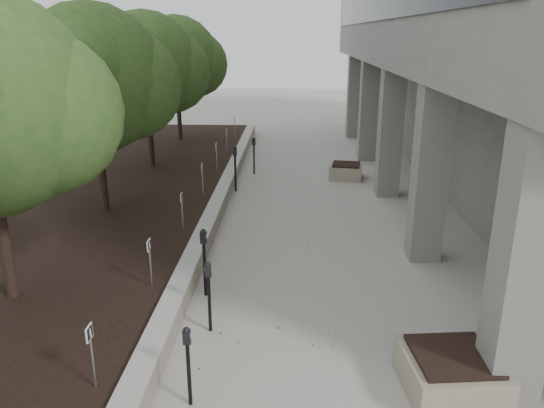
# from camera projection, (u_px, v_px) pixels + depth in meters

# --- Properties ---
(retaining_wall) EXTENTS (0.39, 26.00, 0.50)m
(retaining_wall) POSITION_uv_depth(u_px,v_px,m) (218.00, 204.00, 15.24)
(retaining_wall) COLOR tan
(retaining_wall) RESTS_ON ground
(planting_bed) EXTENTS (7.00, 26.00, 0.40)m
(planting_bed) POSITION_uv_depth(u_px,v_px,m) (95.00, 204.00, 15.39)
(planting_bed) COLOR black
(planting_bed) RESTS_ON ground
(crabapple_tree_3) EXTENTS (4.60, 4.00, 5.44)m
(crabapple_tree_3) POSITION_uv_depth(u_px,v_px,m) (96.00, 110.00, 13.51)
(crabapple_tree_3) COLOR #2F511F
(crabapple_tree_3) RESTS_ON planting_bed
(crabapple_tree_4) EXTENTS (4.60, 4.00, 5.44)m
(crabapple_tree_4) POSITION_uv_depth(u_px,v_px,m) (147.00, 90.00, 18.25)
(crabapple_tree_4) COLOR #2F511F
(crabapple_tree_4) RESTS_ON planting_bed
(crabapple_tree_5) EXTENTS (4.60, 4.00, 5.44)m
(crabapple_tree_5) POSITION_uv_depth(u_px,v_px,m) (177.00, 78.00, 23.00)
(crabapple_tree_5) COLOR #2F511F
(crabapple_tree_5) RESTS_ON planting_bed
(parking_sign_2) EXTENTS (0.04, 0.22, 0.96)m
(parking_sign_2) POSITION_uv_depth(u_px,v_px,m) (92.00, 357.00, 7.00)
(parking_sign_2) COLOR black
(parking_sign_2) RESTS_ON planting_bed
(parking_sign_3) EXTENTS (0.04, 0.22, 0.96)m
(parking_sign_3) POSITION_uv_depth(u_px,v_px,m) (150.00, 263.00, 9.85)
(parking_sign_3) COLOR black
(parking_sign_3) RESTS_ON planting_bed
(parking_sign_4) EXTENTS (0.04, 0.22, 0.96)m
(parking_sign_4) POSITION_uv_depth(u_px,v_px,m) (182.00, 212.00, 12.69)
(parking_sign_4) COLOR black
(parking_sign_4) RESTS_ON planting_bed
(parking_sign_5) EXTENTS (0.04, 0.22, 0.96)m
(parking_sign_5) POSITION_uv_depth(u_px,v_px,m) (203.00, 179.00, 15.54)
(parking_sign_5) COLOR black
(parking_sign_5) RESTS_ON planting_bed
(parking_sign_6) EXTENTS (0.04, 0.22, 0.96)m
(parking_sign_6) POSITION_uv_depth(u_px,v_px,m) (217.00, 156.00, 18.39)
(parking_sign_6) COLOR black
(parking_sign_6) RESTS_ON planting_bed
(parking_sign_7) EXTENTS (0.04, 0.22, 0.96)m
(parking_sign_7) POSITION_uv_depth(u_px,v_px,m) (227.00, 140.00, 21.24)
(parking_sign_7) COLOR black
(parking_sign_7) RESTS_ON planting_bed
(parking_sign_8) EXTENTS (0.04, 0.22, 0.96)m
(parking_sign_8) POSITION_uv_depth(u_px,v_px,m) (235.00, 127.00, 24.09)
(parking_sign_8) COLOR black
(parking_sign_8) RESTS_ON planting_bed
(parking_meter_1) EXTENTS (0.13, 0.09, 1.25)m
(parking_meter_1) POSITION_uv_depth(u_px,v_px,m) (189.00, 366.00, 7.21)
(parking_meter_1) COLOR black
(parking_meter_1) RESTS_ON ground
(parking_meter_2) EXTENTS (0.15, 0.11, 1.34)m
(parking_meter_2) POSITION_uv_depth(u_px,v_px,m) (209.00, 297.00, 9.03)
(parking_meter_2) COLOR black
(parking_meter_2) RESTS_ON ground
(parking_meter_3) EXTENTS (0.15, 0.12, 1.43)m
(parking_meter_3) POSITION_uv_depth(u_px,v_px,m) (205.00, 263.00, 10.26)
(parking_meter_3) COLOR black
(parking_meter_3) RESTS_ON ground
(parking_meter_4) EXTENTS (0.15, 0.11, 1.54)m
(parking_meter_4) POSITION_uv_depth(u_px,v_px,m) (235.00, 169.00, 17.15)
(parking_meter_4) COLOR black
(parking_meter_4) RESTS_ON ground
(parking_meter_5) EXTENTS (0.15, 0.12, 1.38)m
(parking_meter_5) POSITION_uv_depth(u_px,v_px,m) (254.00, 156.00, 19.32)
(parking_meter_5) COLOR black
(parking_meter_5) RESTS_ON ground
(planter_front) EXTENTS (1.46, 1.46, 0.62)m
(planter_front) POSITION_uv_depth(u_px,v_px,m) (451.00, 372.00, 7.60)
(planter_front) COLOR tan
(planter_front) RESTS_ON ground
(planter_back) EXTENTS (1.30, 1.30, 0.53)m
(planter_back) POSITION_uv_depth(u_px,v_px,m) (346.00, 171.00, 18.90)
(planter_back) COLOR tan
(planter_back) RESTS_ON ground
(berry_scatter) EXTENTS (3.30, 14.10, 0.02)m
(berry_scatter) POSITION_uv_depth(u_px,v_px,m) (272.00, 272.00, 11.46)
(berry_scatter) COLOR maroon
(berry_scatter) RESTS_ON ground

